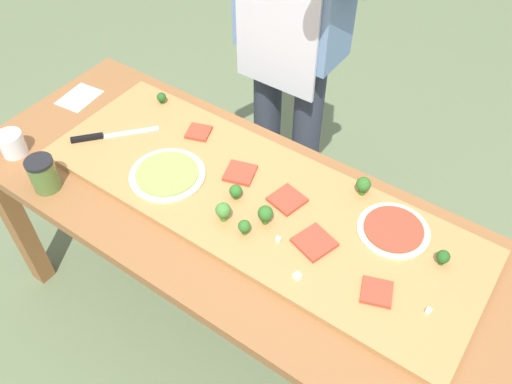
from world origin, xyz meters
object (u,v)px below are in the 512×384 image
cheese_crumble_c (297,276)px  pizza_slice_far_right (240,173)px  pizza_slice_center (314,243)px  pizza_slice_far_left (377,292)px  prep_table (234,225)px  flour_cup (12,145)px  cheese_crumble_b (278,239)px  pizza_slice_near_left (199,132)px  broccoli_floret_center_left (363,185)px  broccoli_floret_front_left (443,257)px  broccoli_floret_front_mid (161,97)px  pizza_whole_tomato_red (393,230)px  sauce_jar (43,174)px  recipe_note (79,97)px  broccoli_floret_center_right (244,227)px  pizza_slice_near_right (287,200)px  pizza_whole_pesto_green (167,175)px  broccoli_floret_front_right (265,214)px  broccoli_floret_back_right (223,211)px  cheese_crumble_a (429,311)px  chefs_knife (103,136)px  cook_center (291,26)px  broccoli_floret_back_left (236,192)px

cheese_crumble_c → pizza_slice_far_right: bearing=147.2°
pizza_slice_center → pizza_slice_far_left: 0.23m
prep_table → flour_cup: (-0.76, -0.24, 0.14)m
pizza_slice_center → cheese_crumble_b: size_ratio=7.53×
pizza_slice_near_left → broccoli_floret_center_left: broccoli_floret_center_left is taller
broccoli_floret_front_left → cheese_crumble_c: broccoli_floret_front_left is taller
broccoli_floret_front_mid → cheese_crumble_b: 0.77m
pizza_slice_far_right → cheese_crumble_c: cheese_crumble_c is taller
pizza_whole_tomato_red → sauce_jar: 1.10m
pizza_slice_near_left → pizza_slice_far_left: bearing=-16.2°
pizza_slice_center → broccoli_floret_front_left: broccoli_floret_front_left is taller
recipe_note → broccoli_floret_front_mid: bearing=24.7°
prep_table → sauce_jar: sauce_jar is taller
broccoli_floret_front_mid → broccoli_floret_center_right: bearing=-28.0°
broccoli_floret_front_mid → pizza_slice_center: bearing=-17.0°
pizza_slice_near_right → broccoli_floret_center_right: 0.18m
pizza_whole_tomato_red → pizza_slice_near_left: (-0.75, 0.01, -0.00)m
broccoli_floret_center_right → recipe_note: bearing=168.5°
recipe_note → broccoli_floret_center_left: bearing=7.7°
pizza_whole_pesto_green → pizza_slice_far_left: bearing=-0.9°
pizza_whole_tomato_red → pizza_slice_near_right: 0.33m
prep_table → broccoli_floret_center_left: (0.31, 0.26, 0.16)m
pizza_slice_center → pizza_whole_pesto_green: bearing=-176.3°
pizza_slice_center → broccoli_floret_front_right: size_ratio=1.56×
pizza_whole_tomato_red → pizza_slice_center: (-0.17, -0.17, -0.00)m
pizza_slice_far_right → broccoli_floret_front_left: size_ratio=1.88×
pizza_slice_near_left → broccoli_floret_back_right: 0.41m
pizza_slice_center → cheese_crumble_c: (0.02, -0.13, 0.00)m
pizza_whole_tomato_red → cheese_crumble_a: (0.19, -0.19, -0.00)m
prep_table → broccoli_floret_front_right: (0.13, -0.01, 0.16)m
pizza_slice_near_left → broccoli_floret_front_left: 0.91m
broccoli_floret_center_left → broccoli_floret_front_mid: bearing=-179.0°
pizza_whole_pesto_green → cheese_crumble_a: bearing=0.9°
chefs_knife → pizza_slice_near_right: 0.70m
prep_table → cook_center: 0.77m
cook_center → broccoli_floret_back_right: bearing=-72.0°
broccoli_floret_front_mid → cheese_crumble_b: bearing=-22.4°
pizza_whole_pesto_green → broccoli_floret_front_right: bearing=3.4°
broccoli_floret_center_right → pizza_whole_pesto_green: bearing=172.2°
pizza_slice_far_left → cook_center: (-0.73, 0.70, 0.21)m
pizza_slice_near_right → broccoli_floret_front_left: bearing=5.8°
broccoli_floret_back_left → prep_table: bearing=-101.5°
pizza_slice_far_left → broccoli_floret_back_right: 0.49m
prep_table → broccoli_floret_back_right: size_ratio=27.96×
pizza_whole_tomato_red → cheese_crumble_b: size_ratio=15.92×
broccoli_floret_back_left → sauce_jar: 0.62m
broccoli_floret_front_right → cheese_crumble_c: size_ratio=3.51×
pizza_whole_pesto_green → recipe_note: size_ratio=1.63×
pizza_slice_near_right → cheese_crumble_a: cheese_crumble_a is taller
pizza_slice_near_left → pizza_slice_near_right: bearing=-11.9°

